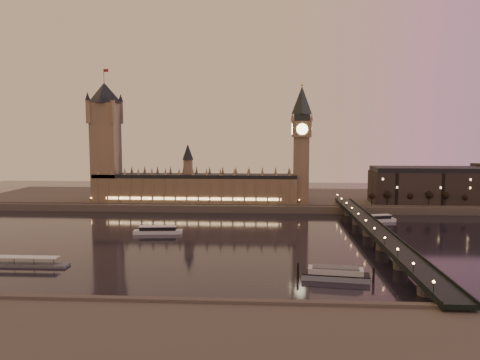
{
  "coord_description": "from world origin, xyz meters",
  "views": [
    {
      "loc": [
        25.42,
        -289.92,
        67.99
      ],
      "look_at": [
        5.62,
        35.0,
        34.93
      ],
      "focal_mm": 35.0,
      "sensor_mm": 36.0,
      "label": 1
    }
  ],
  "objects_px": {
    "pontoon_pier": "(26,264)",
    "cruise_boat_a": "(158,230)",
    "cruise_boat_b": "(376,219)",
    "moored_barge": "(335,274)"
  },
  "relations": [
    {
      "from": "pontoon_pier",
      "to": "cruise_boat_a",
      "type": "bearing_deg",
      "value": 58.44
    },
    {
      "from": "cruise_boat_b",
      "to": "pontoon_pier",
      "type": "relative_size",
      "value": 0.69
    },
    {
      "from": "cruise_boat_b",
      "to": "pontoon_pier",
      "type": "height_order",
      "value": "pontoon_pier"
    },
    {
      "from": "moored_barge",
      "to": "pontoon_pier",
      "type": "relative_size",
      "value": 0.81
    },
    {
      "from": "moored_barge",
      "to": "pontoon_pier",
      "type": "bearing_deg",
      "value": -177.3
    },
    {
      "from": "cruise_boat_a",
      "to": "pontoon_pier",
      "type": "xyz_separation_m",
      "value": [
        -49.36,
        -80.36,
        -1.04
      ]
    },
    {
      "from": "cruise_boat_a",
      "to": "pontoon_pier",
      "type": "distance_m",
      "value": 94.31
    },
    {
      "from": "cruise_boat_a",
      "to": "moored_barge",
      "type": "xyz_separation_m",
      "value": [
        105.69,
        -92.96,
        0.46
      ]
    },
    {
      "from": "moored_barge",
      "to": "pontoon_pier",
      "type": "height_order",
      "value": "pontoon_pier"
    },
    {
      "from": "pontoon_pier",
      "to": "cruise_boat_b",
      "type": "bearing_deg",
      "value": 32.64
    }
  ]
}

